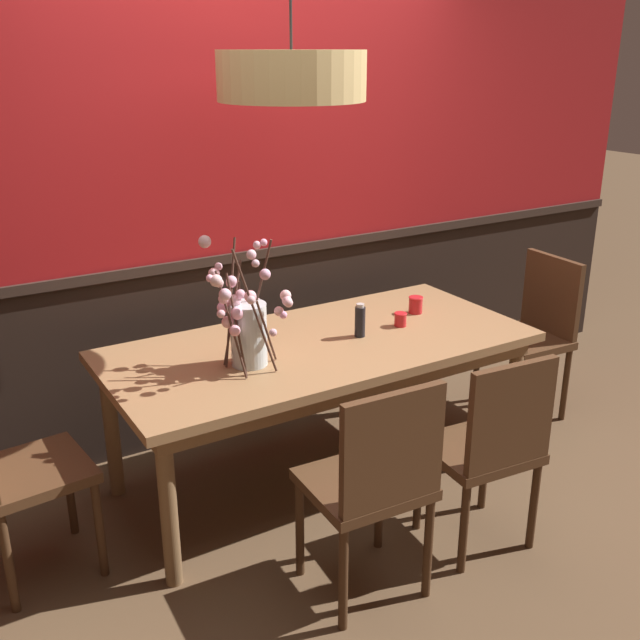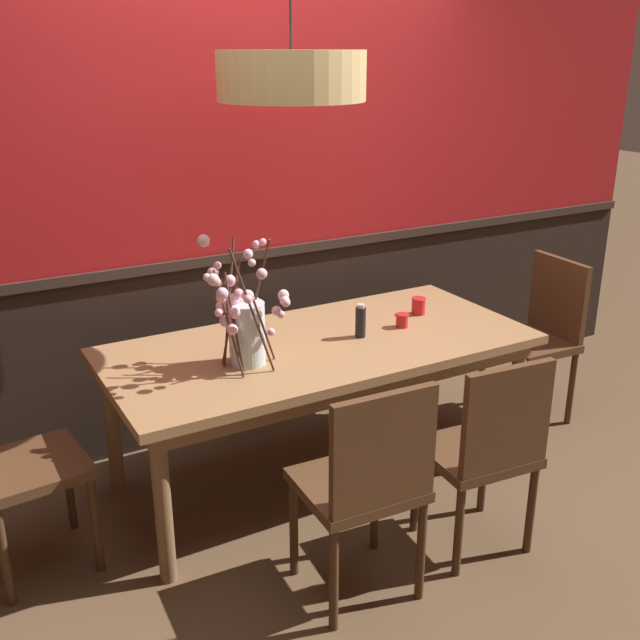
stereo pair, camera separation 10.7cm
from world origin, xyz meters
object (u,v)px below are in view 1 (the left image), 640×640
object	(u,v)px
vase_with_blossoms	(246,326)
condiment_bottle	(360,321)
dining_table	(320,357)
chair_head_east_end	(534,327)
pendant_lamp	(292,76)
chair_near_side_left	(374,479)
chair_head_west_end	(10,461)
chair_near_side_right	(491,443)
candle_holder_nearer_edge	(400,319)
candle_holder_nearer_center	(416,305)
chair_far_side_right	(286,317)

from	to	relation	value
vase_with_blossoms	condiment_bottle	size ratio (longest dim) A/B	3.45
dining_table	vase_with_blossoms	distance (m)	0.50
chair_head_east_end	pendant_lamp	xyz separation A→B (m)	(-1.56, 0.06, 1.41)
chair_near_side_left	chair_head_west_end	bearing A→B (deg)	144.15
chair_near_side_right	candle_holder_nearer_edge	bearing A→B (deg)	79.82
candle_holder_nearer_center	chair_near_side_left	bearing A→B (deg)	-134.32
condiment_bottle	pendant_lamp	size ratio (longest dim) A/B	0.21
chair_near_side_left	candle_holder_nearer_edge	xyz separation A→B (m)	(0.74, 0.83, 0.24)
dining_table	condiment_bottle	xyz separation A→B (m)	(0.20, -0.04, 0.16)
dining_table	chair_head_west_end	world-z (taller)	chair_head_west_end
chair_head_west_end	vase_with_blossoms	xyz separation A→B (m)	(1.01, -0.04, 0.37)
dining_table	candle_holder_nearer_center	xyz separation A→B (m)	(0.65, 0.09, 0.12)
chair_head_east_end	candle_holder_nearer_edge	bearing A→B (deg)	-179.63
dining_table	candle_holder_nearer_edge	distance (m)	0.47
chair_near_side_left	chair_head_west_end	size ratio (longest dim) A/B	0.96
chair_head_east_end	candle_holder_nearer_edge	distance (m)	1.01
pendant_lamp	chair_far_side_right	bearing A→B (deg)	63.84
chair_near_side_right	candle_holder_nearer_center	size ratio (longest dim) A/B	10.19
condiment_bottle	vase_with_blossoms	bearing A→B (deg)	-176.92
vase_with_blossoms	candle_holder_nearer_center	size ratio (longest dim) A/B	6.47
dining_table	chair_far_side_right	bearing A→B (deg)	71.22
candle_holder_nearer_center	condiment_bottle	bearing A→B (deg)	-163.70
condiment_bottle	chair_far_side_right	bearing A→B (deg)	83.84
pendant_lamp	chair_head_east_end	bearing A→B (deg)	-2.13
chair_near_side_right	pendant_lamp	bearing A→B (deg)	115.35
chair_near_side_left	condiment_bottle	size ratio (longest dim) A/B	5.61
vase_with_blossoms	dining_table	bearing A→B (deg)	9.67
chair_far_side_right	condiment_bottle	distance (m)	0.98
chair_head_east_end	candle_holder_nearer_edge	xyz separation A→B (m)	(-0.98, -0.01, 0.24)
chair_far_side_right	candle_holder_nearer_edge	distance (m)	0.96
chair_head_east_end	condiment_bottle	size ratio (longest dim) A/B	5.64
dining_table	candle_holder_nearer_edge	world-z (taller)	candle_holder_nearer_edge
vase_with_blossoms	condiment_bottle	world-z (taller)	vase_with_blossoms
dining_table	vase_with_blossoms	world-z (taller)	vase_with_blossoms
chair_far_side_right	pendant_lamp	size ratio (longest dim) A/B	1.18
chair_near_side_right	pendant_lamp	distance (m)	1.74
chair_near_side_right	chair_far_side_right	world-z (taller)	chair_far_side_right
chair_near_side_right	candle_holder_nearer_center	world-z (taller)	chair_near_side_right
candle_holder_nearer_edge	pendant_lamp	world-z (taller)	pendant_lamp
chair_far_side_right	chair_near_side_right	bearing A→B (deg)	-89.82
chair_near_side_right	chair_near_side_left	world-z (taller)	chair_near_side_left
candle_holder_nearer_center	pendant_lamp	xyz separation A→B (m)	(-0.76, -0.05, 1.16)
chair_near_side_right	chair_head_west_end	xyz separation A→B (m)	(-1.74, 0.82, 0.04)
chair_near_side_right	chair_near_side_left	bearing A→B (deg)	-179.72
chair_near_side_left	chair_head_east_end	size ratio (longest dim) A/B	0.99
candle_holder_nearer_edge	chair_head_west_end	bearing A→B (deg)	-179.79
chair_near_side_right	chair_head_east_end	size ratio (longest dim) A/B	0.96
vase_with_blossoms	condiment_bottle	bearing A→B (deg)	3.08
condiment_bottle	chair_head_west_end	bearing A→B (deg)	179.81
chair_head_west_end	pendant_lamp	size ratio (longest dim) A/B	1.22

